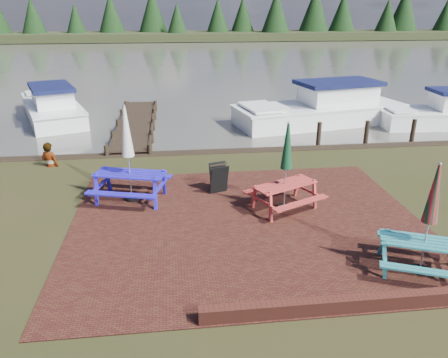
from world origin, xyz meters
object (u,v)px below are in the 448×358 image
object	(u,v)px
picnic_table_teal	(426,237)
boat_near	(322,110)
picnic_table_red	(285,180)
jetty	(136,123)
boat_jetty	(52,108)
person	(47,143)
picnic_table_blue	(129,169)
chalkboard	(219,178)
boat_far	(447,114)

from	to	relation	value
picnic_table_teal	boat_near	world-z (taller)	picnic_table_teal
picnic_table_red	boat_near	world-z (taller)	picnic_table_red
jetty	boat_jetty	bearing A→B (deg)	149.63
picnic_table_teal	person	xyz separation A→B (m)	(-9.34, 7.64, 0.00)
jetty	boat_jetty	xyz separation A→B (m)	(-4.32, 2.53, 0.28)
picnic_table_red	picnic_table_blue	bearing A→B (deg)	140.26
chalkboard	jetty	xyz separation A→B (m)	(-2.99, 8.14, -0.34)
picnic_table_red	jetty	distance (m)	10.60
boat_far	jetty	bearing A→B (deg)	89.16
picnic_table_red	picnic_table_blue	distance (m)	4.35
chalkboard	boat_far	xyz separation A→B (m)	(11.72, 7.04, -0.07)
boat_far	picnic_table_blue	bearing A→B (deg)	120.56
picnic_table_red	boat_far	world-z (taller)	picnic_table_red
chalkboard	boat_near	world-z (taller)	boat_near
picnic_table_teal	picnic_table_blue	xyz separation A→B (m)	(-6.30, 4.43, 0.11)
picnic_table_red	boat_near	xyz separation A→B (m)	(4.31, 9.64, -0.39)
picnic_table_teal	picnic_table_blue	distance (m)	7.70
picnic_table_blue	boat_far	world-z (taller)	picnic_table_blue
picnic_table_blue	boat_jetty	bearing A→B (deg)	129.61
picnic_table_red	boat_far	xyz separation A→B (m)	(10.06, 8.40, -0.47)
boat_near	boat_jetty	bearing A→B (deg)	68.06
picnic_table_blue	person	distance (m)	4.42
jetty	person	xyz separation A→B (m)	(-2.60, -5.20, 0.74)
picnic_table_red	chalkboard	bearing A→B (deg)	115.38
picnic_table_teal	chalkboard	xyz separation A→B (m)	(-3.75, 4.70, -0.39)
picnic_table_red	jetty	world-z (taller)	picnic_table_red
jetty	boat_near	bearing A→B (deg)	0.91
picnic_table_blue	boat_jetty	world-z (taller)	picnic_table_blue
picnic_table_red	chalkboard	xyz separation A→B (m)	(-1.66, 1.36, -0.40)
chalkboard	boat_near	bearing A→B (deg)	36.10
boat_near	boat_far	distance (m)	5.88
picnic_table_teal	jetty	size ratio (longest dim) A/B	0.27
picnic_table_blue	chalkboard	world-z (taller)	picnic_table_blue
jetty	boat_near	distance (m)	8.97
boat_near	picnic_table_teal	bearing A→B (deg)	158.52
picnic_table_blue	jetty	bearing A→B (deg)	109.09
picnic_table_teal	jetty	xyz separation A→B (m)	(-6.74, 12.84, -0.73)
picnic_table_teal	picnic_table_red	bearing A→B (deg)	145.09
chalkboard	jetty	distance (m)	8.68
chalkboard	boat_jetty	xyz separation A→B (m)	(-7.31, 10.67, -0.05)
picnic_table_teal	jetty	distance (m)	14.52
picnic_table_teal	boat_jetty	xyz separation A→B (m)	(-11.05, 15.37, -0.45)
jetty	boat_near	world-z (taller)	boat_near
chalkboard	person	bearing A→B (deg)	134.15
boat_jetty	boat_near	bearing A→B (deg)	-30.68
picnic_table_red	boat_jetty	bearing A→B (deg)	101.37
picnic_table_blue	boat_near	xyz separation A→B (m)	(8.53, 8.55, -0.50)
jetty	boat_jetty	distance (m)	5.01
boat_far	chalkboard	bearing A→B (deg)	124.42
picnic_table_teal	boat_far	bearing A→B (deg)	78.96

